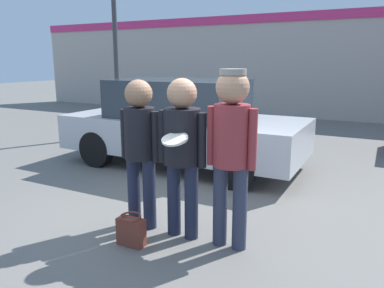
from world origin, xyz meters
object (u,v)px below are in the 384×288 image
Objects in this scene: person_left at (140,141)px; person_right at (231,141)px; handbag at (131,231)px; person_middle_with_frisbee at (182,143)px; parked_car_near at (182,123)px; street_lamp at (120,4)px.

person_right is at bearing 0.39° from person_left.
person_right is 1.43m from handbag.
person_middle_with_frisbee reaches higher than handbag.
person_left is at bearing 178.94° from person_middle_with_frisbee.
person_right is at bearing -52.36° from parked_car_near.
street_lamp reaches higher than person_middle_with_frisbee.
person_middle_with_frisbee is 5.19× the size of handbag.
parked_car_near is at bearing 127.64° from person_right.
parked_car_near is 3.30m from handbag.
street_lamp reaches higher than parked_car_near.
street_lamp is at bearing 133.59° from person_middle_with_frisbee.
person_middle_with_frisbee is at bearing 49.52° from handbag.
person_left is 0.56m from person_middle_with_frisbee.
person_left is 0.33× the size of street_lamp.
street_lamp is (-2.63, 1.67, 2.47)m from parked_car_near.
person_middle_with_frisbee is 0.40× the size of parked_car_near.
person_left is at bearing -71.07° from parked_car_near.
person_middle_with_frisbee is at bearing -61.01° from parked_car_near.
street_lamp is 15.64× the size of handbag.
handbag is at bearing -70.75° from parked_car_near.
person_right reaches higher than person_middle_with_frisbee.
person_middle_with_frisbee is at bearing -178.17° from person_right.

